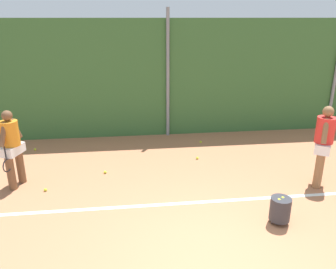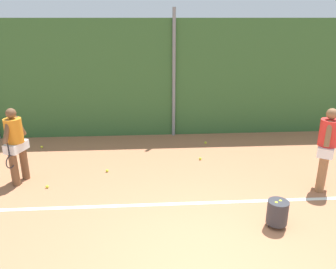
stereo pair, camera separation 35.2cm
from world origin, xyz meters
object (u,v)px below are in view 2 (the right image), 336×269
Objects in this scene: ball_hopper at (277,212)px; tennis_ball_2 at (42,147)px; player_midcourt at (15,142)px; player_foreground_near at (327,145)px; tennis_ball_0 at (206,143)px; tennis_ball_1 at (47,187)px; tennis_ball_4 at (200,159)px; tennis_ball_6 at (107,171)px.

tennis_ball_2 is at bearing 141.66° from ball_hopper.
player_midcourt is 3.29× the size of ball_hopper.
player_foreground_near is 26.73× the size of tennis_ball_0.
ball_hopper reaches higher than tennis_ball_1.
player_foreground_near is 2.09m from ball_hopper.
tennis_ball_1 is at bearing 81.15° from player_midcourt.
tennis_ball_4 is 2.39m from tennis_ball_6.
tennis_ball_1 is 2.51m from tennis_ball_2.
tennis_ball_1 is 1.40m from tennis_ball_6.
tennis_ball_2 is (-0.14, 2.05, -0.91)m from player_midcourt.
tennis_ball_2 is (-5.17, 4.09, -0.26)m from ball_hopper.
player_foreground_near is at bearing -54.56° from tennis_ball_0.
tennis_ball_0 is 3.16m from tennis_ball_6.
tennis_ball_6 is (-4.65, 1.09, -0.96)m from player_foreground_near.
tennis_ball_0 is 1.00× the size of tennis_ball_4.
player_midcourt is 2.25m from tennis_ball_2.
ball_hopper is 7.78× the size of tennis_ball_6.
player_midcourt reaches higher than ball_hopper.
player_foreground_near reaches higher than player_midcourt.
ball_hopper is at bearing -82.75° from tennis_ball_0.
ball_hopper is 7.78× the size of tennis_ball_2.
player_foreground_near is 26.73× the size of tennis_ball_6.
player_midcourt is 1.17m from tennis_ball_1.
ball_hopper is at bearing -73.86° from tennis_ball_4.
tennis_ball_1 and tennis_ball_6 have the same top height.
tennis_ball_0 is at bearing 0.35° from tennis_ball_2.
ball_hopper reaches higher than tennis_ball_0.
tennis_ball_1 is (-5.85, 0.38, -0.96)m from player_foreground_near.
ball_hopper is 7.78× the size of tennis_ball_4.
tennis_ball_2 and tennis_ball_6 have the same top height.
player_midcourt is at bearing 116.30° from player_foreground_near.
player_midcourt reaches higher than tennis_ball_6.
ball_hopper reaches higher than tennis_ball_6.
tennis_ball_4 is at bearing 13.58° from tennis_ball_6.
tennis_ball_2 is 1.00× the size of tennis_ball_4.
ball_hopper is at bearing -37.18° from tennis_ball_6.
tennis_ball_1 is 1.00× the size of tennis_ball_2.
tennis_ball_6 is at bearing -147.26° from tennis_ball_0.
tennis_ball_1 is (0.65, -0.34, -0.91)m from player_midcourt.
tennis_ball_1 is 1.00× the size of tennis_ball_6.
tennis_ball_0 is at bearing 97.25° from ball_hopper.
tennis_ball_6 is at bearing 109.38° from player_foreground_near.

